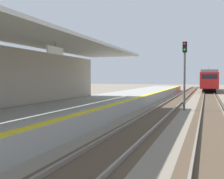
# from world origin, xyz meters

# --- Properties ---
(station_platform) EXTENTS (5.00, 80.00, 0.91)m
(station_platform) POSITION_xyz_m (-2.50, 16.00, 0.45)
(station_platform) COLOR #999993
(station_platform) RESTS_ON ground
(track_pair_nearest_platform) EXTENTS (2.34, 120.00, 0.16)m
(track_pair_nearest_platform) POSITION_xyz_m (1.90, 20.00, 0.05)
(track_pair_nearest_platform) COLOR #4C3D2D
(track_pair_nearest_platform) RESTS_ON ground
(track_pair_middle) EXTENTS (2.34, 120.00, 0.16)m
(track_pair_middle) POSITION_xyz_m (5.30, 20.00, 0.05)
(track_pair_middle) COLOR #4C3D2D
(track_pair_middle) RESTS_ON ground
(approaching_train) EXTENTS (2.93, 19.60, 4.76)m
(approaching_train) POSITION_xyz_m (5.30, 55.26, 2.18)
(approaching_train) COLOR maroon
(approaching_train) RESTS_ON ground
(rail_signal_post) EXTENTS (0.32, 0.34, 5.20)m
(rail_signal_post) POSITION_xyz_m (3.33, 22.47, 3.19)
(rail_signal_post) COLOR #4C4C4C
(rail_signal_post) RESTS_ON ground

